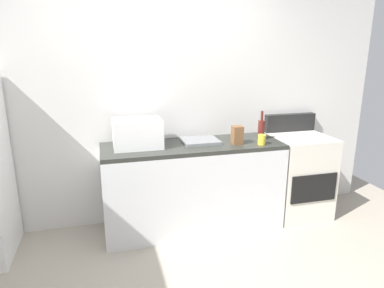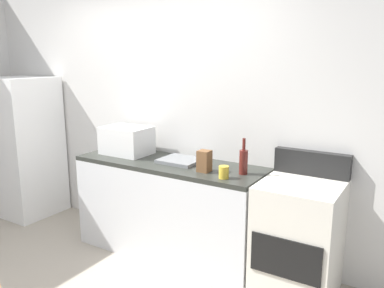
% 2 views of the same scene
% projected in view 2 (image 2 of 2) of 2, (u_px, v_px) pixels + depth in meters
% --- Properties ---
extents(wall_back, '(5.00, 0.10, 2.60)m').
position_uv_depth(wall_back, '(164.00, 112.00, 3.95)').
color(wall_back, silver).
rests_on(wall_back, ground_plane).
extents(kitchen_counter, '(1.80, 0.60, 0.90)m').
position_uv_depth(kitchen_counter, '(170.00, 208.00, 3.68)').
color(kitchen_counter, silver).
rests_on(kitchen_counter, ground_plane).
extents(refrigerator, '(0.68, 0.66, 1.62)m').
position_uv_depth(refrigerator, '(25.00, 147.00, 4.62)').
color(refrigerator, white).
rests_on(refrigerator, ground_plane).
extents(stove_oven, '(0.60, 0.61, 1.10)m').
position_uv_depth(stove_oven, '(298.00, 237.00, 3.06)').
color(stove_oven, silver).
rests_on(stove_oven, ground_plane).
extents(microwave, '(0.46, 0.34, 0.27)m').
position_uv_depth(microwave, '(127.00, 140.00, 3.87)').
color(microwave, white).
rests_on(microwave, kitchen_counter).
extents(sink_basin, '(0.36, 0.32, 0.03)m').
position_uv_depth(sink_basin, '(181.00, 160.00, 3.58)').
color(sink_basin, slate).
rests_on(sink_basin, kitchen_counter).
extents(wine_bottle, '(0.07, 0.07, 0.30)m').
position_uv_depth(wine_bottle, '(243.00, 161.00, 3.19)').
color(wine_bottle, '#591E19').
rests_on(wine_bottle, kitchen_counter).
extents(coffee_mug, '(0.08, 0.08, 0.10)m').
position_uv_depth(coffee_mug, '(224.00, 172.00, 3.08)').
color(coffee_mug, gold).
rests_on(coffee_mug, kitchen_counter).
extents(knife_block, '(0.10, 0.10, 0.18)m').
position_uv_depth(knife_block, '(204.00, 161.00, 3.26)').
color(knife_block, brown).
rests_on(knife_block, kitchen_counter).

